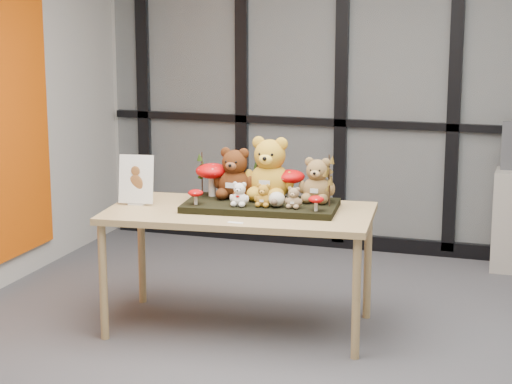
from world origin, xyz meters
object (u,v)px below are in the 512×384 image
(bear_pooh_yellow, at_px, (270,165))
(bear_tan_back, at_px, (317,178))
(mushroom_front_right, at_px, (316,203))
(sign_holder, at_px, (136,181))
(mushroom_back_right, at_px, (290,183))
(bear_brown_medium, at_px, (235,170))
(plush_cream_hedgehog, at_px, (277,199))
(mushroom_front_left, at_px, (196,196))
(mushroom_back_left, at_px, (212,178))
(bear_white_bow, at_px, (240,193))
(bear_beige_small, at_px, (294,196))
(display_table, at_px, (240,220))
(bear_small_yellow, at_px, (264,194))
(diorama_tray, at_px, (261,206))

(bear_pooh_yellow, xyz_separation_m, bear_tan_back, (0.30, 0.01, -0.06))
(mushroom_front_right, height_order, sign_holder, sign_holder)
(mushroom_back_right, xyz_separation_m, sign_holder, (-0.93, -0.27, 0.00))
(bear_brown_medium, bearing_deg, plush_cream_hedgehog, -33.16)
(plush_cream_hedgehog, relative_size, mushroom_front_left, 0.99)
(mushroom_back_left, height_order, mushroom_back_right, mushroom_back_left)
(bear_tan_back, relative_size, mushroom_front_left, 2.96)
(plush_cream_hedgehog, bearing_deg, bear_white_bow, -175.01)
(bear_beige_small, relative_size, mushroom_front_right, 1.39)
(display_table, distance_m, bear_white_bow, 0.20)
(display_table, bearing_deg, sign_holder, 178.39)
(display_table, relative_size, bear_small_yellow, 11.04)
(bear_brown_medium, bearing_deg, mushroom_front_right, -25.38)
(bear_tan_back, distance_m, mushroom_front_right, 0.28)
(bear_pooh_yellow, distance_m, bear_brown_medium, 0.23)
(mushroom_front_right, bearing_deg, sign_holder, -179.80)
(bear_beige_small, bearing_deg, bear_white_bow, -178.38)
(bear_tan_back, height_order, plush_cream_hedgehog, bear_tan_back)
(display_table, xyz_separation_m, bear_pooh_yellow, (0.13, 0.20, 0.32))
(mushroom_back_left, distance_m, sign_holder, 0.48)
(bear_tan_back, height_order, bear_small_yellow, bear_tan_back)
(mushroom_front_left, distance_m, sign_holder, 0.43)
(bear_tan_back, height_order, mushroom_front_right, bear_tan_back)
(bear_small_yellow, distance_m, sign_holder, 0.83)
(bear_tan_back, xyz_separation_m, mushroom_back_right, (-0.18, 0.01, -0.05))
(sign_holder, bearing_deg, mushroom_front_right, -8.03)
(bear_small_yellow, xyz_separation_m, mushroom_front_right, (0.33, -0.02, -0.03))
(plush_cream_hedgehog, bearing_deg, mushroom_back_left, 154.07)
(diorama_tray, xyz_separation_m, mushroom_back_left, (-0.36, 0.09, 0.14))
(diorama_tray, height_order, mushroom_back_left, mushroom_back_left)
(bear_white_bow, xyz_separation_m, mushroom_back_right, (0.24, 0.27, 0.02))
(bear_brown_medium, distance_m, bear_beige_small, 0.48)
(display_table, height_order, bear_tan_back, bear_tan_back)
(bear_white_bow, bearing_deg, display_table, 104.35)
(bear_pooh_yellow, bearing_deg, mushroom_back_left, 179.14)
(plush_cream_hedgehog, bearing_deg, bear_brown_medium, 146.84)
(display_table, height_order, plush_cream_hedgehog, plush_cream_hedgehog)
(plush_cream_hedgehog, distance_m, sign_holder, 0.92)
(bear_tan_back, distance_m, bear_small_yellow, 0.37)
(bear_white_bow, xyz_separation_m, plush_cream_hedgehog, (0.22, 0.04, -0.03))
(bear_white_bow, relative_size, mushroom_front_right, 1.59)
(diorama_tray, distance_m, mushroom_back_left, 0.39)
(diorama_tray, height_order, bear_tan_back, bear_tan_back)
(diorama_tray, height_order, mushroom_front_right, mushroom_front_right)
(bear_small_yellow, xyz_separation_m, bear_white_bow, (-0.14, -0.03, 0.00))
(bear_white_bow, xyz_separation_m, mushroom_front_right, (0.48, 0.01, -0.03))
(bear_small_yellow, height_order, plush_cream_hedgehog, bear_small_yellow)
(bear_brown_medium, height_order, mushroom_back_left, bear_brown_medium)
(mushroom_front_left, bearing_deg, mushroom_front_right, 4.17)
(bear_pooh_yellow, height_order, bear_small_yellow, bear_pooh_yellow)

